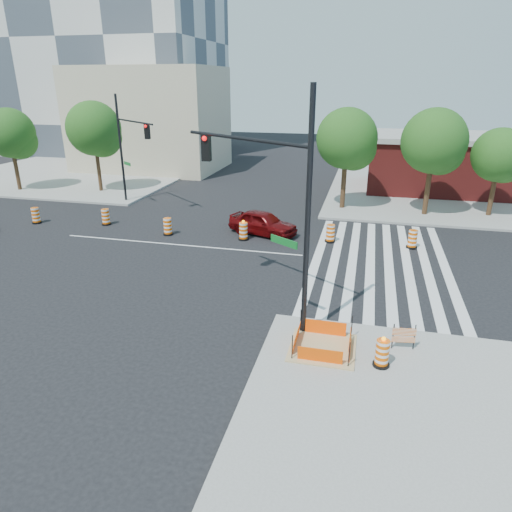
{
  "coord_description": "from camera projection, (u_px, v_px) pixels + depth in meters",
  "views": [
    {
      "loc": [
        9.99,
        -22.45,
        8.61
      ],
      "look_at": [
        5.5,
        -4.21,
        1.4
      ],
      "focal_mm": 32.0,
      "sensor_mm": 36.0,
      "label": 1
    }
  ],
  "objects": [
    {
      "name": "crosswalk_east",
      "position": [
        379.0,
        262.0,
        23.22
      ],
      "size": [
        6.75,
        13.5,
        0.01
      ],
      "color": "silver",
      "rests_on": "ground"
    },
    {
      "name": "median_drum_1",
      "position": [
        106.0,
        217.0,
        29.11
      ],
      "size": [
        0.6,
        0.6,
        1.02
      ],
      "color": "black",
      "rests_on": "ground"
    },
    {
      "name": "lane_centerline",
      "position": [
        179.0,
        245.0,
        25.66
      ],
      "size": [
        14.0,
        0.12,
        0.01
      ],
      "primitive_type": "cube",
      "color": "silver",
      "rests_on": "ground"
    },
    {
      "name": "brick_storefront",
      "position": [
        470.0,
        164.0,
        37.14
      ],
      "size": [
        16.5,
        8.5,
        4.6
      ],
      "color": "maroon",
      "rests_on": "ground"
    },
    {
      "name": "tree_north_e",
      "position": [
        499.0,
        158.0,
        29.55
      ],
      "size": [
        3.48,
        3.47,
        5.9
      ],
      "color": "#382314",
      "rests_on": "ground"
    },
    {
      "name": "median_drum_5",
      "position": [
        412.0,
        240.0,
        25.02
      ],
      "size": [
        0.6,
        0.6,
        1.02
      ],
      "color": "black",
      "rests_on": "ground"
    },
    {
      "name": "tree_north_b",
      "position": [
        95.0,
        132.0,
        36.18
      ],
      "size": [
        4.26,
        4.26,
        7.25
      ],
      "color": "#382314",
      "rests_on": "ground"
    },
    {
      "name": "ground",
      "position": [
        179.0,
        245.0,
        25.66
      ],
      "size": [
        120.0,
        120.0,
        0.0
      ],
      "primitive_type": "plane",
      "color": "black",
      "rests_on": "ground"
    },
    {
      "name": "barricade",
      "position": [
        404.0,
        335.0,
        15.25
      ],
      "size": [
        0.78,
        0.16,
        0.92
      ],
      "rotation": [
        0.0,
        0.0,
        0.15
      ],
      "color": "#EC5904",
      "rests_on": "ground"
    },
    {
      "name": "red_coupe",
      "position": [
        263.0,
        223.0,
        27.19
      ],
      "size": [
        4.54,
        3.01,
        1.44
      ],
      "primitive_type": "imported",
      "rotation": [
        0.0,
        0.0,
        1.23
      ],
      "color": "#540708",
      "rests_on": "ground"
    },
    {
      "name": "median_drum_4",
      "position": [
        330.0,
        234.0,
        25.98
      ],
      "size": [
        0.6,
        0.6,
        1.02
      ],
      "color": "black",
      "rests_on": "ground"
    },
    {
      "name": "beige_midrise",
      "position": [
        151.0,
        119.0,
        46.5
      ],
      "size": [
        14.0,
        10.0,
        10.0
      ],
      "primitive_type": "cube",
      "color": "#C4B895",
      "rests_on": "ground"
    },
    {
      "name": "median_drum_3",
      "position": [
        243.0,
        232.0,
        26.34
      ],
      "size": [
        0.6,
        0.6,
        1.18
      ],
      "color": "black",
      "rests_on": "ground"
    },
    {
      "name": "sidewalk_nw",
      "position": [
        83.0,
        172.0,
        45.97
      ],
      "size": [
        22.0,
        22.0,
        0.15
      ],
      "primitive_type": "cube",
      "color": "gray",
      "rests_on": "ground"
    },
    {
      "name": "tree_north_d",
      "position": [
        434.0,
        145.0,
        29.5
      ],
      "size": [
        4.18,
        4.18,
        7.11
      ],
      "color": "#382314",
      "rests_on": "ground"
    },
    {
      "name": "median_drum_2",
      "position": [
        168.0,
        227.0,
        27.19
      ],
      "size": [
        0.6,
        0.6,
        1.02
      ],
      "color": "black",
      "rests_on": "ground"
    },
    {
      "name": "signal_pole_se",
      "position": [
        270.0,
        187.0,
        15.91
      ],
      "size": [
        5.43,
        3.6,
        8.44
      ],
      "rotation": [
        0.0,
        0.0,
        2.56
      ],
      "color": "black",
      "rests_on": "ground"
    },
    {
      "name": "signal_pole_nw",
      "position": [
        128.0,
        141.0,
        32.01
      ],
      "size": [
        4.58,
        3.75,
        7.66
      ],
      "rotation": [
        0.0,
        0.0,
        -0.68
      ],
      "color": "black",
      "rests_on": "ground"
    },
    {
      "name": "tree_north_c",
      "position": [
        347.0,
        142.0,
        31.16
      ],
      "size": [
        4.14,
        4.14,
        7.04
      ],
      "color": "#382314",
      "rests_on": "ground"
    },
    {
      "name": "sidewalk_ne",
      "position": [
        465.0,
        191.0,
        37.94
      ],
      "size": [
        22.0,
        22.0,
        0.15
      ],
      "primitive_type": "cube",
      "color": "gray",
      "rests_on": "ground"
    },
    {
      "name": "tree_north_a",
      "position": [
        11.0,
        136.0,
        36.67
      ],
      "size": [
        3.94,
        3.94,
        6.7
      ],
      "color": "#382314",
      "rests_on": "ground"
    },
    {
      "name": "excavation_pit",
      "position": [
        323.0,
        346.0,
        15.42
      ],
      "size": [
        2.2,
        2.2,
        0.9
      ],
      "color": "tan",
      "rests_on": "ground"
    },
    {
      "name": "pit_drum",
      "position": [
        382.0,
        354.0,
        14.35
      ],
      "size": [
        0.53,
        0.53,
        1.05
      ],
      "color": "black",
      "rests_on": "ground"
    },
    {
      "name": "median_drum_0",
      "position": [
        36.0,
        216.0,
        29.43
      ],
      "size": [
        0.6,
        0.6,
        1.02
      ],
      "color": "black",
      "rests_on": "ground"
    }
  ]
}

